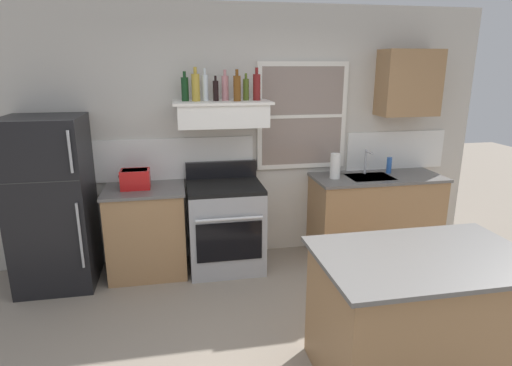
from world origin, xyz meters
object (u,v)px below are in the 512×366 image
bottle_dark_green_wine (185,89)px  bottle_champagne_gold_foil (196,87)px  refrigerator (52,203)px  kitchen_island (419,317)px  bottle_red_label_wine (257,87)px  dish_soap_bottle (389,165)px  bottle_olive_oil_square (246,89)px  toaster (135,179)px  bottle_balsamic_dark (216,90)px  bottle_rose_pink (225,88)px  bottle_clear_tall (205,87)px  paper_towel_roll (335,166)px  bottle_amber_wine (237,88)px  stove_range (225,226)px

bottle_dark_green_wine → bottle_champagne_gold_foil: size_ratio=0.87×
refrigerator → kitchen_island: bearing=-34.4°
bottle_red_label_wine → dish_soap_bottle: 1.76m
bottle_champagne_gold_foil → bottle_olive_oil_square: bearing=2.6°
bottle_dark_green_wine → kitchen_island: (1.43, -2.04, -1.41)m
toaster → bottle_olive_oil_square: bottle_olive_oil_square is taller
bottle_champagne_gold_foil → bottle_balsamic_dark: bottle_champagne_gold_foil is taller
refrigerator → toaster: 0.80m
bottle_dark_green_wine → bottle_champagne_gold_foil: 0.11m
bottle_champagne_gold_foil → bottle_rose_pink: bearing=9.0°
bottle_balsamic_dark → toaster: bearing=-174.9°
dish_soap_bottle → bottle_clear_tall: bearing=179.7°
paper_towel_roll → bottle_clear_tall: bearing=175.3°
bottle_amber_wine → bottle_red_label_wine: (0.21, 0.06, 0.01)m
kitchen_island → bottle_balsamic_dark: bearing=119.5°
bottle_rose_pink → bottle_amber_wine: bearing=-48.6°
bottle_amber_wine → dish_soap_bottle: bearing=3.2°
bottle_clear_tall → bottle_balsamic_dark: (0.10, -0.04, -0.03)m
bottle_amber_wine → bottle_olive_oil_square: bearing=40.8°
bottle_rose_pink → dish_soap_bottle: size_ratio=1.66×
bottle_clear_tall → bottle_red_label_wine: bottle_red_label_wine is taller
bottle_amber_wine → paper_towel_roll: bottle_amber_wine is taller
bottle_clear_tall → bottle_rose_pink: size_ratio=1.05×
bottle_rose_pink → paper_towel_roll: bottle_rose_pink is taller
bottle_dark_green_wine → bottle_olive_oil_square: (0.60, -0.02, -0.01)m
bottle_clear_tall → bottle_rose_pink: bottle_clear_tall is taller
bottle_champagne_gold_foil → dish_soap_bottle: size_ratio=1.81×
bottle_dark_green_wine → bottle_olive_oil_square: 0.61m
toaster → bottle_rose_pink: bearing=7.5°
paper_towel_roll → bottle_olive_oil_square: bearing=174.3°
stove_range → bottle_olive_oil_square: 1.42m
dish_soap_bottle → bottle_dark_green_wine: bearing=179.7°
kitchen_island → bottle_clear_tall: bearing=121.2°
dish_soap_bottle → kitchen_island: 2.25m
bottle_champagne_gold_foil → dish_soap_bottle: 2.30m
kitchen_island → stove_range: bearing=119.7°
paper_towel_roll → dish_soap_bottle: bearing=8.4°
refrigerator → bottle_rose_pink: bottle_rose_pink is taller
bottle_dark_green_wine → bottle_red_label_wine: 0.71m
bottle_champagne_gold_foil → bottle_balsamic_dark: size_ratio=1.34×
toaster → bottle_clear_tall: (0.72, 0.11, 0.87)m
toaster → bottle_olive_oil_square: size_ratio=1.13×
bottle_rose_pink → bottle_dark_green_wine: bearing=-179.0°
paper_towel_roll → dish_soap_bottle: paper_towel_roll is taller
stove_range → bottle_champagne_gold_foil: 1.44m
bottle_balsamic_dark → kitchen_island: (1.13, -2.00, -1.39)m
bottle_olive_oil_square → stove_range: bearing=-152.5°
toaster → dish_soap_bottle: bearing=2.1°
bottle_balsamic_dark → bottle_red_label_wine: bottle_red_label_wine is taller
bottle_red_label_wine → bottle_amber_wine: bearing=-163.1°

